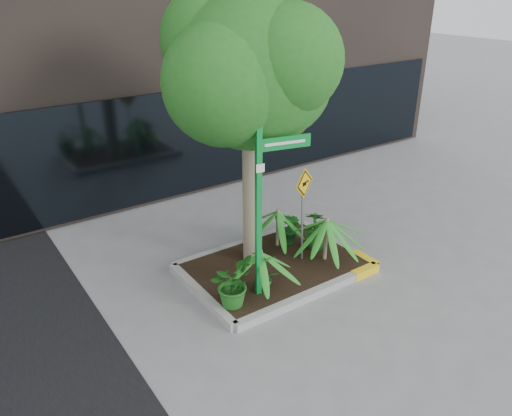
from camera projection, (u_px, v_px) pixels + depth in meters
ground at (276, 281)px, 9.22m from camera, size 80.00×80.00×0.00m
planter at (277, 266)px, 9.50m from camera, size 3.35×2.36×0.15m
tree at (251, 70)px, 8.16m from camera, size 3.39×3.01×5.09m
palm_front at (327, 220)px, 9.31m from camera, size 1.00×1.00×1.11m
palm_left at (261, 253)px, 8.52m from camera, size 0.81×0.81×0.90m
palm_back at (278, 211)px, 9.84m from camera, size 0.91×0.91×1.01m
shrub_a at (232, 283)px, 8.15m from camera, size 1.03×1.03×0.81m
shrub_b at (316, 230)px, 9.88m from camera, size 0.64×0.64×0.81m
shrub_c at (266, 272)px, 8.56m from camera, size 0.38×0.38×0.72m
shrub_d at (291, 228)px, 10.04m from camera, size 0.45×0.45×0.71m
street_sign_post at (261, 194)px, 7.93m from camera, size 0.93×1.06×3.19m
cattle_sign at (303, 199)px, 9.14m from camera, size 0.54×0.20×1.86m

